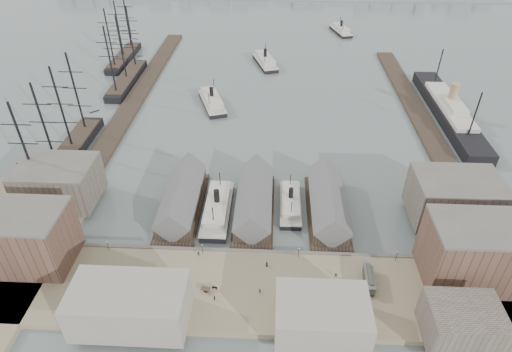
# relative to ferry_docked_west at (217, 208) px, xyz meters

# --- Properties ---
(ground) EXTENTS (900.00, 900.00, 0.00)m
(ground) POSITION_rel_ferry_docked_west_xyz_m (13.00, -14.78, -2.56)
(ground) COLOR #566361
(ground) RESTS_ON ground
(quay) EXTENTS (180.00, 30.00, 2.00)m
(quay) POSITION_rel_ferry_docked_west_xyz_m (13.00, -34.78, -1.56)
(quay) COLOR #887A5B
(quay) RESTS_ON ground
(seawall) EXTENTS (180.00, 1.20, 2.30)m
(seawall) POSITION_rel_ferry_docked_west_xyz_m (13.00, -19.98, -1.41)
(seawall) COLOR #59544C
(seawall) RESTS_ON ground
(west_wharf) EXTENTS (10.00, 220.00, 1.60)m
(west_wharf) POSITION_rel_ferry_docked_west_xyz_m (-55.00, 85.22, -1.76)
(west_wharf) COLOR #2D231C
(west_wharf) RESTS_ON ground
(east_wharf) EXTENTS (10.00, 180.00, 1.60)m
(east_wharf) POSITION_rel_ferry_docked_west_xyz_m (91.00, 75.22, -1.76)
(east_wharf) COLOR #2D231C
(east_wharf) RESTS_ON ground
(ferry_shed_west) EXTENTS (14.00, 42.00, 12.60)m
(ferry_shed_west) POSITION_rel_ferry_docked_west_xyz_m (-13.00, 2.10, 2.08)
(ferry_shed_west) COLOR #2D231C
(ferry_shed_west) RESTS_ON ground
(ferry_shed_center) EXTENTS (14.00, 42.00, 12.60)m
(ferry_shed_center) POSITION_rel_ferry_docked_west_xyz_m (13.00, 2.10, 2.08)
(ferry_shed_center) COLOR #2D231C
(ferry_shed_center) RESTS_ON ground
(ferry_shed_east) EXTENTS (14.00, 42.00, 12.60)m
(ferry_shed_east) POSITION_rel_ferry_docked_west_xyz_m (39.00, 2.10, 2.08)
(ferry_shed_east) COLOR #2D231C
(ferry_shed_east) RESTS_ON ground
(warehouse_west_front) EXTENTS (32.00, 18.00, 18.00)m
(warehouse_west_front) POSITION_rel_ferry_docked_west_xyz_m (-57.00, -26.78, 8.44)
(warehouse_west_front) COLOR brown
(warehouse_west_front) RESTS_ON west_land
(warehouse_west_back) EXTENTS (26.00, 20.00, 14.00)m
(warehouse_west_back) POSITION_rel_ferry_docked_west_xyz_m (-57.00, 3.22, 6.44)
(warehouse_west_back) COLOR #60564C
(warehouse_west_back) RESTS_ON west_land
(warehouse_east_front) EXTENTS (30.00, 18.00, 19.00)m
(warehouse_east_front) POSITION_rel_ferry_docked_west_xyz_m (79.00, -26.78, 8.94)
(warehouse_east_front) COLOR brown
(warehouse_east_front) RESTS_ON east_land
(warehouse_east_back) EXTENTS (28.00, 20.00, 15.00)m
(warehouse_east_back) POSITION_rel_ferry_docked_west_xyz_m (81.00, 0.22, 6.94)
(warehouse_east_back) COLOR #60564C
(warehouse_east_back) RESTS_ON east_land
(street_bldg_center) EXTENTS (24.00, 16.00, 10.00)m
(street_bldg_center) POSITION_rel_ferry_docked_west_xyz_m (33.00, -46.78, 4.44)
(street_bldg_center) COLOR gray
(street_bldg_center) RESTS_ON quay
(street_bldg_west) EXTENTS (30.00, 16.00, 12.00)m
(street_bldg_west) POSITION_rel_ferry_docked_west_xyz_m (-17.00, -46.78, 5.44)
(street_bldg_west) COLOR gray
(street_bldg_west) RESTS_ON quay
(street_bldg_east) EXTENTS (18.00, 14.00, 11.00)m
(street_bldg_east) POSITION_rel_ferry_docked_west_xyz_m (68.00, -47.78, 4.94)
(street_bldg_east) COLOR #60564C
(street_bldg_east) RESTS_ON quay
(lamp_post_far_w) EXTENTS (0.44, 0.44, 3.92)m
(lamp_post_far_w) POSITION_rel_ferry_docked_west_xyz_m (-32.00, -21.78, 2.15)
(lamp_post_far_w) COLOR black
(lamp_post_far_w) RESTS_ON quay
(lamp_post_near_w) EXTENTS (0.44, 0.44, 3.92)m
(lamp_post_near_w) POSITION_rel_ferry_docked_west_xyz_m (-2.00, -21.78, 2.15)
(lamp_post_near_w) COLOR black
(lamp_post_near_w) RESTS_ON quay
(lamp_post_near_e) EXTENTS (0.44, 0.44, 3.92)m
(lamp_post_near_e) POSITION_rel_ferry_docked_west_xyz_m (28.00, -21.78, 2.15)
(lamp_post_near_e) COLOR black
(lamp_post_near_e) RESTS_ON quay
(lamp_post_far_e) EXTENTS (0.44, 0.44, 3.92)m
(lamp_post_far_e) POSITION_rel_ferry_docked_west_xyz_m (58.00, -21.78, 2.15)
(lamp_post_far_e) COLOR black
(lamp_post_far_e) RESTS_ON quay
(ferry_docked_west) EXTENTS (9.17, 30.56, 10.91)m
(ferry_docked_west) POSITION_rel_ferry_docked_west_xyz_m (0.00, 0.00, 0.00)
(ferry_docked_west) COLOR black
(ferry_docked_west) RESTS_ON ground
(ferry_docked_east) EXTENTS (7.58, 25.27, 9.02)m
(ferry_docked_east) POSITION_rel_ferry_docked_west_xyz_m (26.00, 4.73, -0.44)
(ferry_docked_east) COLOR black
(ferry_docked_east) RESTS_ON ground
(ferry_open_near) EXTENTS (18.74, 31.58, 10.82)m
(ferry_open_near) POSITION_rel_ferry_docked_west_xyz_m (-13.20, 85.26, -0.02)
(ferry_open_near) COLOR black
(ferry_open_near) RESTS_ON ground
(ferry_open_mid) EXTENTS (17.77, 31.60, 10.81)m
(ferry_open_mid) POSITION_rel_ferry_docked_west_xyz_m (12.55, 143.37, -0.02)
(ferry_open_mid) COLOR black
(ferry_open_mid) RESTS_ON ground
(ferry_open_far) EXTENTS (15.38, 28.70, 9.82)m
(ferry_open_far) POSITION_rel_ferry_docked_west_xyz_m (67.14, 209.89, -0.26)
(ferry_open_far) COLOR black
(ferry_open_far) RESTS_ON ground
(sailing_ship_near) EXTENTS (9.51, 65.49, 39.08)m
(sailing_ship_near) POSITION_rel_ferry_docked_west_xyz_m (-67.43, 29.60, 0.31)
(sailing_ship_near) COLOR black
(sailing_ship_near) RESTS_ON ground
(sailing_ship_mid) EXTENTS (9.26, 53.48, 38.05)m
(sailing_ship_mid) POSITION_rel_ferry_docked_west_xyz_m (-65.65, 111.22, 0.17)
(sailing_ship_mid) COLOR black
(sailing_ship_mid) RESTS_ON ground
(sailing_ship_far) EXTENTS (8.97, 49.85, 36.89)m
(sailing_ship_far) POSITION_rel_ferry_docked_west_xyz_m (-78.05, 146.07, 0.11)
(sailing_ship_far) COLOR black
(sailing_ship_far) RESTS_ON ground
(ocean_steamer) EXTENTS (12.17, 88.95, 17.79)m
(ocean_steamer) POSITION_rel_ferry_docked_west_xyz_m (105.00, 77.95, 1.27)
(ocean_steamer) COLOR black
(ocean_steamer) RESTS_ON ground
(tram) EXTENTS (3.30, 10.46, 3.67)m
(tram) POSITION_rel_ferry_docked_west_xyz_m (48.06, -31.30, 1.32)
(tram) COLOR black
(tram) RESTS_ON quay
(horse_cart_left) EXTENTS (4.85, 2.99, 1.66)m
(horse_cart_left) POSITION_rel_ferry_docked_west_xyz_m (-28.75, -33.93, 0.28)
(horse_cart_left) COLOR black
(horse_cart_left) RESTS_ON quay
(horse_cart_center) EXTENTS (4.97, 2.03, 1.59)m
(horse_cart_center) POSITION_rel_ferry_docked_west_xyz_m (2.76, -35.98, 0.25)
(horse_cart_center) COLOR black
(horse_cart_center) RESTS_ON quay
(horse_cart_right) EXTENTS (4.65, 1.76, 1.61)m
(horse_cart_right) POSITION_rel_ferry_docked_west_xyz_m (25.94, -35.52, 0.26)
(horse_cart_right) COLOR black
(horse_cart_right) RESTS_ON quay
(pedestrian_0) EXTENTS (0.76, 0.77, 1.72)m
(pedestrian_0) POSITION_rel_ferry_docked_west_xyz_m (-28.54, -30.18, 0.30)
(pedestrian_0) COLOR black
(pedestrian_0) RESTS_ON quay
(pedestrian_1) EXTENTS (0.60, 0.77, 1.58)m
(pedestrian_1) POSITION_rel_ferry_docked_west_xyz_m (-34.50, -34.45, 0.23)
(pedestrian_1) COLOR black
(pedestrian_1) RESTS_ON quay
(pedestrian_2) EXTENTS (1.23, 1.13, 1.66)m
(pedestrian_2) POSITION_rel_ferry_docked_west_xyz_m (-3.11, -22.80, 0.27)
(pedestrian_2) COLOR black
(pedestrian_2) RESTS_ON quay
(pedestrian_3) EXTENTS (0.58, 1.03, 1.67)m
(pedestrian_3) POSITION_rel_ferry_docked_west_xyz_m (3.97, -39.32, 0.27)
(pedestrian_3) COLOR black
(pedestrian_3) RESTS_ON quay
(pedestrian_4) EXTENTS (1.04, 0.91, 1.80)m
(pedestrian_4) POSITION_rel_ferry_docked_west_xyz_m (18.28, -26.10, 0.34)
(pedestrian_4) COLOR black
(pedestrian_4) RESTS_ON quay
(pedestrian_5) EXTENTS (0.78, 0.76, 1.73)m
(pedestrian_5) POSITION_rel_ferry_docked_west_xyz_m (16.58, -36.22, 0.31)
(pedestrian_5) COLOR black
(pedestrian_5) RESTS_ON quay
(pedestrian_6) EXTENTS (1.00, 0.91, 1.67)m
(pedestrian_6) POSITION_rel_ferry_docked_west_xyz_m (38.86, -29.41, 0.28)
(pedestrian_6) COLOR black
(pedestrian_6) RESTS_ON quay
(pedestrian_7) EXTENTS (1.22, 0.85, 1.73)m
(pedestrian_7) POSITION_rel_ferry_docked_west_xyz_m (46.20, -42.35, 0.31)
(pedestrian_7) COLOR black
(pedestrian_7) RESTS_ON quay
(pedestrian_8) EXTENTS (0.93, 0.96, 1.62)m
(pedestrian_8) POSITION_rel_ferry_docked_west_xyz_m (49.30, -27.77, 0.25)
(pedestrian_8) COLOR black
(pedestrian_8) RESTS_ON quay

